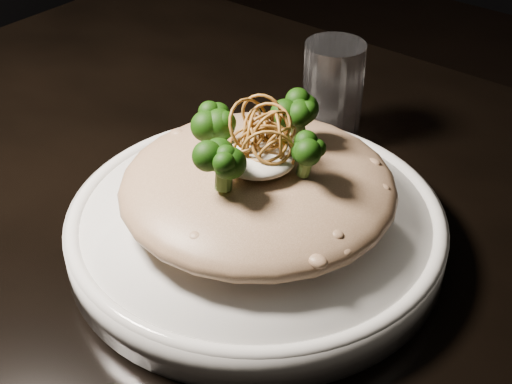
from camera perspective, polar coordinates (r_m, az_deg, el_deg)
table at (r=0.69m, az=-0.64°, el=-7.91°), size 1.10×0.80×0.75m
plate at (r=0.61m, az=0.00°, el=-2.94°), size 0.32×0.32×0.03m
risotto at (r=0.59m, az=0.15°, el=0.48°), size 0.23×0.23×0.05m
broccoli at (r=0.56m, az=0.56°, el=4.92°), size 0.16×0.16×0.06m
cheese at (r=0.56m, az=0.18°, el=2.82°), size 0.06×0.06×0.02m
shallots at (r=0.55m, az=0.68°, el=5.37°), size 0.06×0.06×0.04m
drinking_glass at (r=0.74m, az=6.14°, el=7.88°), size 0.07×0.07×0.11m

